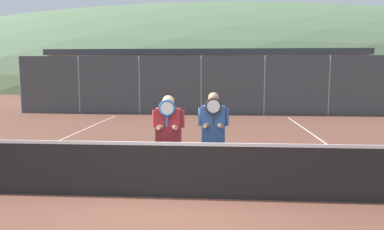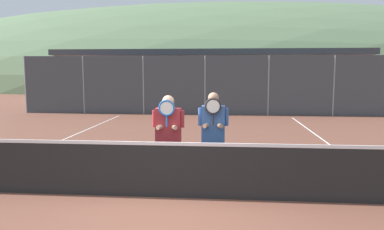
{
  "view_description": "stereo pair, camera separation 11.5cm",
  "coord_description": "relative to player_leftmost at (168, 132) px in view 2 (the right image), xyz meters",
  "views": [
    {
      "loc": [
        0.87,
        -6.05,
        2.14
      ],
      "look_at": [
        0.36,
        0.89,
        1.3
      ],
      "focal_mm": 35.0,
      "sensor_mm": 36.0,
      "label": 1
    },
    {
      "loc": [
        0.98,
        -6.04,
        2.14
      ],
      "look_at": [
        0.36,
        0.89,
        1.3
      ],
      "focal_mm": 35.0,
      "sensor_mm": 36.0,
      "label": 2
    }
  ],
  "objects": [
    {
      "name": "ground_plane",
      "position": [
        0.06,
        -0.67,
        -1.01
      ],
      "size": [
        120.0,
        120.0,
        0.0
      ],
      "primitive_type": "plane",
      "color": "brown"
    },
    {
      "name": "hill_distant",
      "position": [
        0.06,
        58.18,
        -1.01
      ],
      "size": [
        125.05,
        69.47,
        24.31
      ],
      "color": "#5B7551",
      "rests_on": "ground_plane"
    },
    {
      "name": "clubhouse_building",
      "position": [
        -0.05,
        18.73,
        0.72
      ],
      "size": [
        19.89,
        5.5,
        3.42
      ],
      "color": "beige",
      "rests_on": "ground_plane"
    },
    {
      "name": "fence_back",
      "position": [
        0.06,
        11.16,
        0.4
      ],
      "size": [
        18.01,
        0.06,
        2.82
      ],
      "color": "gray",
      "rests_on": "ground_plane"
    },
    {
      "name": "tennis_net",
      "position": [
        0.06,
        -0.67,
        -0.52
      ],
      "size": [
        10.73,
        0.09,
        1.05
      ],
      "color": "gray",
      "rests_on": "ground_plane"
    },
    {
      "name": "court_line_left_sideline",
      "position": [
        -3.93,
        2.33,
        -1.0
      ],
      "size": [
        0.05,
        16.0,
        0.01
      ],
      "primitive_type": "cube",
      "color": "white",
      "rests_on": "ground_plane"
    },
    {
      "name": "court_line_right_sideline",
      "position": [
        4.05,
        2.33,
        -1.0
      ],
      "size": [
        0.05,
        16.0,
        0.01
      ],
      "primitive_type": "cube",
      "color": "white",
      "rests_on": "ground_plane"
    },
    {
      "name": "player_leftmost",
      "position": [
        0.0,
        0.0,
        0.0
      ],
      "size": [
        0.59,
        0.34,
        1.68
      ],
      "color": "#232838",
      "rests_on": "ground_plane"
    },
    {
      "name": "player_center_left",
      "position": [
        0.82,
        0.03,
        0.01
      ],
      "size": [
        0.55,
        0.34,
        1.74
      ],
      "color": "#56565B",
      "rests_on": "ground_plane"
    },
    {
      "name": "car_far_left",
      "position": [
        -3.97,
        14.0,
        -0.07
      ],
      "size": [
        4.34,
        2.06,
        1.86
      ],
      "color": "navy",
      "rests_on": "ground_plane"
    },
    {
      "name": "car_left_of_center",
      "position": [
        1.12,
        13.64,
        -0.07
      ],
      "size": [
        4.58,
        2.09,
        1.84
      ],
      "color": "slate",
      "rests_on": "ground_plane"
    },
    {
      "name": "car_center",
      "position": [
        6.33,
        13.93,
        -0.09
      ],
      "size": [
        4.57,
        1.95,
        1.81
      ],
      "color": "silver",
      "rests_on": "ground_plane"
    }
  ]
}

